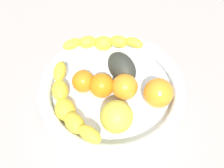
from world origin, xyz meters
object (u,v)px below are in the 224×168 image
object	(u,v)px
fruit_bowl	(112,91)
orange_front	(159,92)
orange_mid_right	(83,81)
avocado_dark	(122,68)
orange_mid_left	(102,85)
banana_draped_right	(103,43)
apple_yellow	(117,117)
banana_draped_left	(68,106)
orange_rear	(124,88)

from	to	relation	value
fruit_bowl	orange_front	distance (cm)	10.86
orange_mid_right	avocado_dark	size ratio (longest dim) A/B	0.60
orange_mid_left	orange_mid_right	distance (cm)	4.45
banana_draped_right	avocado_dark	xyz separation A→B (cm)	(6.39, -6.72, 0.00)
orange_mid_right	avocado_dark	xyz separation A→B (cm)	(7.63, 5.92, 0.26)
fruit_bowl	avocado_dark	size ratio (longest dim) A/B	3.90
banana_draped_right	apple_yellow	xyz separation A→B (cm)	(8.44, -20.19, 0.60)
avocado_dark	apple_yellow	bearing A→B (deg)	-81.38
fruit_bowl	orange_front	xyz separation A→B (cm)	(10.46, 0.28, 2.89)
banana_draped_left	fruit_bowl	bearing A→B (deg)	46.76
avocado_dark	banana_draped_right	bearing A→B (deg)	133.56
avocado_dark	orange_front	bearing A→B (deg)	-28.11
banana_draped_right	orange_mid_left	bearing A→B (deg)	-76.03
banana_draped_right	orange_mid_right	size ratio (longest dim) A/B	3.85
orange_mid_left	apple_yellow	xyz separation A→B (cm)	(5.23, -7.31, 0.65)
banana_draped_right	banana_draped_left	bearing A→B (deg)	-96.10
orange_rear	avocado_dark	bearing A→B (deg)	108.56
fruit_bowl	orange_front	bearing A→B (deg)	1.54
orange_front	avocado_dark	size ratio (longest dim) A/B	0.76
banana_draped_right	orange_front	bearing A→B (deg)	-36.62
orange_front	apple_yellow	size ratio (longest dim) A/B	0.95
orange_rear	avocado_dark	xyz separation A→B (cm)	(-1.91, 5.69, -0.11)
orange_mid_right	orange_mid_left	bearing A→B (deg)	-3.01
banana_draped_left	avocado_dark	distance (cm)	15.83
orange_mid_left	orange_rear	distance (cm)	5.12
fruit_bowl	orange_rear	world-z (taller)	orange_rear
banana_draped_right	orange_mid_left	distance (cm)	13.27
banana_draped_left	orange_rear	world-z (taller)	same
fruit_bowl	orange_mid_right	xyz separation A→B (cm)	(-6.62, -0.60, 2.18)
avocado_dark	orange_rear	bearing A→B (deg)	-71.44
orange_mid_right	banana_draped_left	bearing A→B (deg)	-96.97
orange_front	orange_mid_left	xyz separation A→B (cm)	(-12.64, -1.11, -0.49)
banana_draped_right	apple_yellow	bearing A→B (deg)	-67.32
banana_draped_left	apple_yellow	distance (cm)	10.58
orange_mid_right	avocado_dark	distance (cm)	9.66
orange_rear	orange_front	bearing A→B (deg)	4.88
orange_mid_right	apple_yellow	xyz separation A→B (cm)	(9.67, -7.54, 0.86)
banana_draped_left	orange_rear	size ratio (longest dim) A/B	3.10
banana_draped_left	avocado_dark	bearing A→B (deg)	57.36
orange_front	banana_draped_right	bearing A→B (deg)	143.38
banana_draped_left	orange_mid_left	xyz separation A→B (cm)	(5.35, 7.17, -0.47)
orange_front	orange_mid_left	bearing A→B (deg)	-174.98
orange_rear	avocado_dark	world-z (taller)	avocado_dark
banana_draped_right	orange_front	size ratio (longest dim) A/B	3.03
fruit_bowl	banana_draped_right	distance (cm)	13.42
banana_draped_left	orange_rear	xyz separation A→B (cm)	(10.45, 7.64, -0.31)
orange_rear	banana_draped_left	bearing A→B (deg)	-143.83
orange_rear	orange_mid_right	bearing A→B (deg)	-178.60
banana_draped_right	avocado_dark	world-z (taller)	avocado_dark
banana_draped_right	orange_rear	size ratio (longest dim) A/B	3.37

